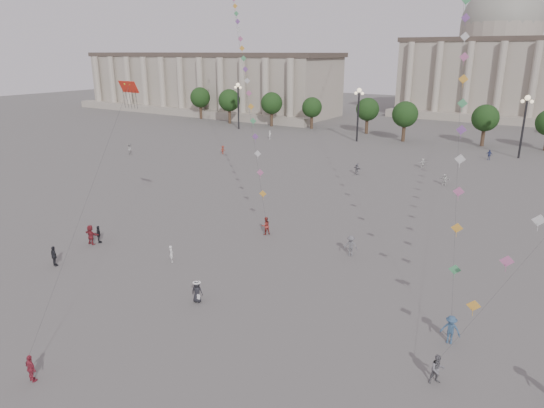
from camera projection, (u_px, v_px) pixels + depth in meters
The scene contains 26 objects.
ground at pixel (160, 304), 35.18m from camera, with size 360.00×360.00×0.00m, color #5A5754.
hall_west at pixel (206, 83), 146.67m from camera, with size 84.00×26.22×17.20m.
hall_central at pixel (496, 64), 134.29m from camera, with size 48.30×34.30×35.50m.
tree_row at pixel (445, 116), 95.97m from camera, with size 137.12×5.12×8.00m.
lamp_post_far_west at pixel (238, 97), 112.32m from camera, with size 2.00×0.90×10.65m.
lamp_post_mid_west at pixel (359, 105), 96.76m from camera, with size 2.00×0.90×10.65m.
lamp_post_mid_east at pixel (525, 115), 81.20m from camera, with size 2.00×0.90×10.65m.
person_crowd_0 at pixel (489, 155), 81.83m from camera, with size 1.02×0.42×1.73m, color navy.
person_crowd_1 at pixel (130, 149), 85.93m from camera, with size 0.93×0.72×1.91m, color #ADADA9.
person_crowd_2 at pixel (223, 150), 86.44m from camera, with size 0.98×0.57×1.52m, color maroon.
person_crowd_4 at pixel (423, 163), 76.09m from camera, with size 1.45×0.46×1.56m, color silver.
person_crowd_6 at pixel (351, 246), 43.33m from camera, with size 1.23×0.71×1.90m, color #595A5E.
person_crowd_7 at pixel (444, 180), 66.32m from camera, with size 1.46×0.46×1.57m, color silver.
person_crowd_10 at pixel (270, 135), 101.25m from camera, with size 0.65×0.43×1.78m, color white.
person_crowd_12 at pixel (357, 169), 72.17m from camera, with size 1.53×0.49×1.65m, color slate.
person_crowd_13 at pixel (171, 254), 42.11m from camera, with size 0.55×0.36×1.51m, color silver.
tourist_0 at pixel (31, 368), 26.76m from camera, with size 0.97×0.40×1.65m, color maroon.
tourist_1 at pixel (99, 234), 46.28m from camera, with size 1.00×0.42×1.70m, color black.
tourist_2 at pixel (91, 235), 45.93m from camera, with size 1.78×0.57×1.92m, color maroon.
tourist_4 at pixel (54, 256), 41.25m from camera, with size 1.05×0.44×1.80m, color black.
kite_flyer_0 at pixel (266, 226), 48.41m from camera, with size 0.89×0.69×1.83m, color maroon.
kite_flyer_1 at pixel (451, 330), 30.28m from camera, with size 1.22×0.70×1.89m, color #304C6C.
kite_flyer_2 at pixel (438, 369), 26.62m from camera, with size 0.84×0.66×1.73m, color slate.
hat_person at pixel (197, 291), 35.30m from camera, with size 0.94×0.76×1.69m.
dragon_kite at pixel (129, 97), 42.71m from camera, with size 6.58×9.38×24.77m.
kite_train_west at pixel (239, 34), 68.61m from camera, with size 34.38×38.39×62.43m.
Camera 1 is at (23.90, -21.86, 17.57)m, focal length 32.00 mm.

